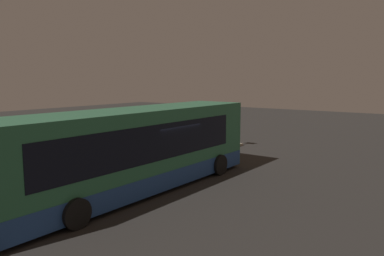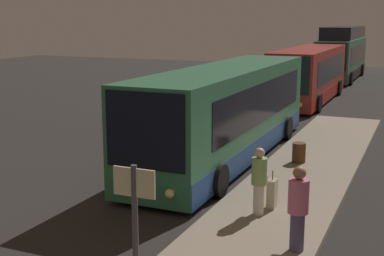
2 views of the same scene
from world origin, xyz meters
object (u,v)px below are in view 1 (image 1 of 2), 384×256
Objects in this scene: passenger_waiting at (169,140)px; passenger_boarding at (171,133)px; bus_lead at (135,151)px; trash_bin at (96,169)px; suitcase at (160,151)px; sign_post at (227,121)px.

passenger_boarding is at bearing -53.81° from passenger_waiting.
bus_lead reaches higher than passenger_waiting.
trash_bin is at bearing 85.52° from bus_lead.
passenger_boarding reaches higher than suitcase.
suitcase is at bearing 4.21° from trash_bin.
sign_post is at bearing -98.88° from passenger_waiting.
bus_lead is at bearing -94.48° from trash_bin.
passenger_waiting is 1.71× the size of suitcase.
bus_lead is 4.94× the size of sign_post.
sign_post is at bearing -2.57° from trash_bin.
passenger_waiting is 2.55× the size of trash_bin.
bus_lead is at bearing 107.43° from passenger_boarding.
suitcase is 0.40× the size of sign_post.
bus_lead is 2.81m from trash_bin.
passenger_boarding is at bearing 30.05° from bus_lead.
trash_bin is at bearing -175.79° from suitcase.
bus_lead is 12.40× the size of suitcase.
sign_post is (10.23, 2.12, 0.13)m from bus_lead.
sign_post is at bearing 11.72° from bus_lead.
passenger_boarding is 1.84× the size of suitcase.
bus_lead reaches higher than sign_post.
passenger_boarding is 2.13m from passenger_waiting.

